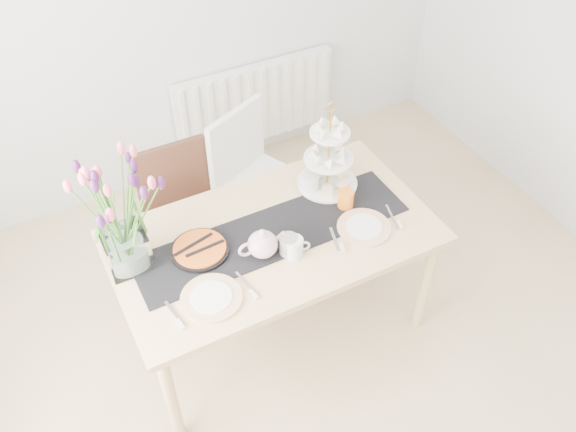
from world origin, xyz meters
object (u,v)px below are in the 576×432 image
chair_brown (182,206)px  cream_jug (310,184)px  dining_table (273,244)px  plate_right (364,228)px  chair_white (253,172)px  radiator (255,104)px  mug_grey (289,245)px  tulip_vase (113,202)px  tart_tin (200,250)px  mug_white (294,247)px  plate_left (211,298)px  mug_orange (346,199)px  teapot (263,244)px  cake_stand (328,165)px

chair_brown → cream_jug: (0.58, -0.46, 0.30)m
dining_table → plate_right: plate_right is taller
chair_white → radiator: bearing=39.0°
cream_jug → mug_grey: mug_grey is taller
tulip_vase → mug_grey: 0.83m
chair_brown → tart_tin: size_ratio=3.03×
radiator → mug_white: 1.80m
plate_left → mug_white: bearing=7.9°
chair_white → mug_orange: size_ratio=9.37×
radiator → cream_jug: bearing=-102.4°
radiator → tulip_vase: (-1.29, -1.36, 0.69)m
dining_table → mug_orange: 0.44m
teapot → tart_tin: 0.31m
mug_grey → mug_white: (0.02, -0.02, -0.00)m
cake_stand → cream_jug: (-0.11, 0.00, -0.09)m
chair_brown → tart_tin: bearing=-99.7°
chair_brown → cream_jug: size_ratio=8.61×
tulip_vase → mug_white: (0.71, -0.31, -0.34)m
dining_table → tulip_vase: 0.85m
cake_stand → mug_orange: bearing=-90.7°
plate_left → cream_jug: bearing=30.1°
chair_white → plate_right: 0.93m
radiator → mug_white: mug_white is taller
teapot → cream_jug: 0.52m
chair_brown → cream_jug: 0.80m
mug_white → mug_orange: bearing=40.6°
teapot → tulip_vase: bearing=160.9°
tart_tin → plate_left: 0.30m
cream_jug → plate_left: cream_jug is taller
mug_white → plate_left: (-0.45, -0.06, -0.05)m
teapot → tart_tin: (-0.26, 0.16, -0.06)m
teapot → cream_jug: teapot is taller
chair_brown → tart_tin: (-0.11, -0.61, 0.26)m
chair_brown → dining_table: bearing=-68.2°
dining_table → cream_jug: size_ratio=15.88×
dining_table → teapot: bearing=-136.1°
chair_brown → chair_white: 0.48m
dining_table → chair_brown: size_ratio=1.84×
dining_table → cream_jug: 0.39m
plate_right → cream_jug: bearing=105.1°
chair_white → cake_stand: 0.65m
dining_table → chair_brown: chair_brown is taller
tulip_vase → teapot: (0.58, -0.24, -0.32)m
radiator → plate_right: size_ratio=4.42×
cake_stand → teapot: bearing=-150.8°
mug_grey → tulip_vase: bearing=152.7°
cake_stand → mug_white: (-0.40, -0.37, -0.08)m
cake_stand → plate_left: 0.96m
mug_grey → plate_right: mug_grey is taller
chair_white → cream_jug: bearing=-103.6°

